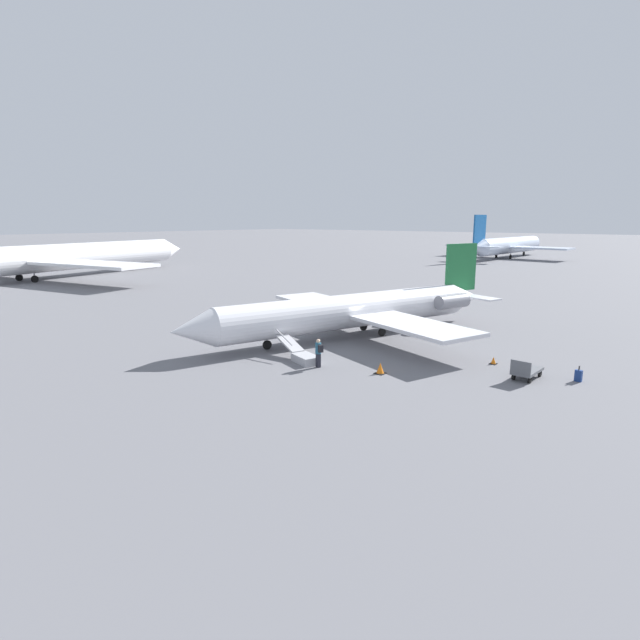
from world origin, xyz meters
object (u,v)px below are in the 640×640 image
at_px(airplane_far_left, 508,245).
at_px(airplane_taxiing_distant, 48,258).
at_px(airplane_main, 360,310).
at_px(boarding_stairs, 302,356).
at_px(passenger, 319,351).
at_px(suitcase, 578,376).
at_px(luggage_cart, 526,371).

height_order(airplane_far_left, airplane_taxiing_distant, airplane_taxiing_distant).
distance_m(airplane_main, boarding_stairs, 8.43).
xyz_separation_m(airplane_far_left, passenger, (93.55, 22.22, -1.86)).
xyz_separation_m(airplane_taxiing_distant, boarding_stairs, (8.35, 57.60, -2.74)).
height_order(airplane_main, suitcase, airplane_main).
bearing_deg(airplane_far_left, boarding_stairs, -164.71).
height_order(boarding_stairs, luggage_cart, boarding_stairs).
relative_size(airplane_main, airplane_far_left, 0.72).
bearing_deg(airplane_taxiing_distant, airplane_far_left, -35.64).
relative_size(airplane_main, passenger, 15.53).
distance_m(airplane_main, suitcase, 15.78).
bearing_deg(suitcase, passenger, -60.61).
height_order(airplane_taxiing_distant, luggage_cart, airplane_taxiing_distant).
bearing_deg(suitcase, luggage_cart, -59.94).
relative_size(luggage_cart, suitcase, 2.55).
relative_size(airplane_main, suitcase, 30.72).
bearing_deg(airplane_far_left, passenger, -163.81).
relative_size(airplane_taxiing_distant, luggage_cart, 23.70).
height_order(airplane_taxiing_distant, passenger, airplane_taxiing_distant).
relative_size(airplane_main, boarding_stairs, 6.54).
xyz_separation_m(airplane_far_left, boarding_stairs, (93.21, 20.61, -2.49)).
xyz_separation_m(airplane_main, airplane_taxiing_distant, (-0.20, -56.18, 1.11)).
xyz_separation_m(airplane_taxiing_distant, suitcase, (1.59, 71.81, -2.78)).
bearing_deg(airplane_taxiing_distant, luggage_cart, -104.52).
bearing_deg(airplane_far_left, suitcase, -155.23).
distance_m(airplane_far_left, passenger, 96.17).
distance_m(passenger, luggage_cart, 11.77).
xyz_separation_m(airplane_taxiing_distant, luggage_cart, (2.94, 69.47, -2.65)).
bearing_deg(suitcase, airplane_far_left, -158.06).
height_order(airplane_main, boarding_stairs, airplane_main).
relative_size(airplane_far_left, passenger, 21.46).
bearing_deg(luggage_cart, suitcase, 122.46).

